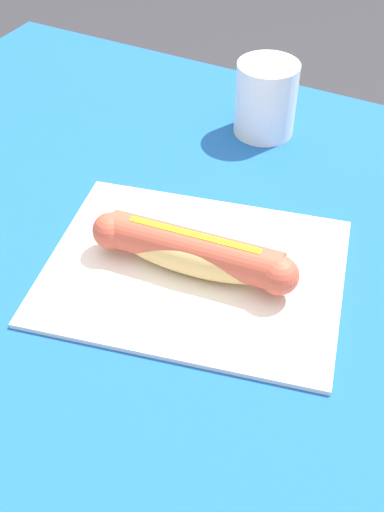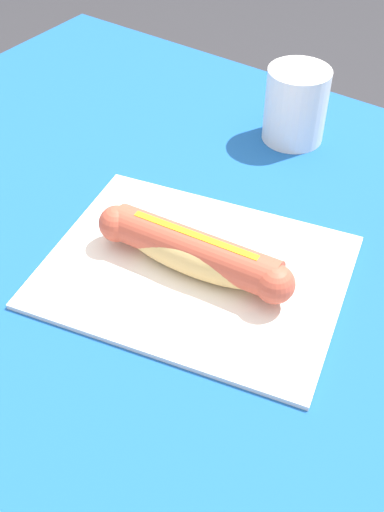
{
  "view_description": "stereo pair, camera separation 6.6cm",
  "coord_description": "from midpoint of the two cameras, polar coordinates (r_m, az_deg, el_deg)",
  "views": [
    {
      "loc": [
        -0.29,
        0.43,
        1.25
      ],
      "look_at": [
        -0.07,
        0.0,
        0.8
      ],
      "focal_mm": 43.53,
      "sensor_mm": 36.0,
      "label": 1
    },
    {
      "loc": [
        -0.35,
        0.4,
        1.25
      ],
      "look_at": [
        -0.07,
        0.0,
        0.8
      ],
      "focal_mm": 43.53,
      "sensor_mm": 36.0,
      "label": 2
    }
  ],
  "objects": [
    {
      "name": "dining_table",
      "position": [
        0.82,
        -1.56,
        -6.82
      ],
      "size": [
        1.03,
        0.91,
        0.77
      ],
      "color": "brown",
      "rests_on": "ground"
    },
    {
      "name": "paper_wrapper",
      "position": [
        0.68,
        2.78,
        -1.78
      ],
      "size": [
        0.37,
        0.31,
        0.01
      ],
      "primitive_type": "cube",
      "rotation": [
        0.0,
        0.0,
        0.22
      ],
      "color": "silver",
      "rests_on": "dining_table"
    },
    {
      "name": "drinking_cup",
      "position": [
        0.89,
        11.69,
        13.35
      ],
      "size": [
        0.09,
        0.09,
        0.1
      ],
      "primitive_type": "cylinder",
      "color": "white",
      "rests_on": "dining_table"
    },
    {
      "name": "hot_dog",
      "position": [
        0.66,
        2.87,
        0.05
      ],
      "size": [
        0.23,
        0.07,
        0.05
      ],
      "color": "#DBB26B",
      "rests_on": "paper_wrapper"
    }
  ]
}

